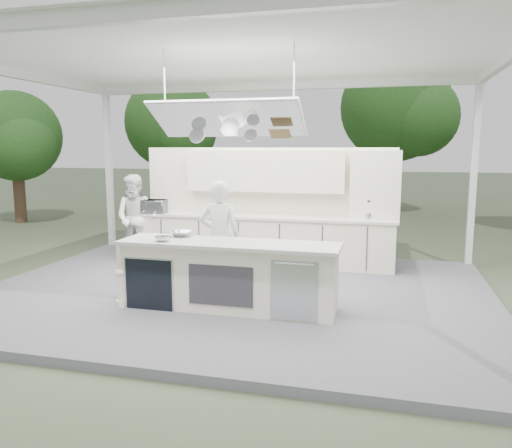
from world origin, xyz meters
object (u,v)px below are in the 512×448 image
(head_chef, at_px, (220,237))
(demo_island, at_px, (227,275))
(sous_chef, at_px, (136,218))
(back_counter, at_px, (263,239))

(head_chef, bearing_deg, demo_island, 109.35)
(demo_island, xyz_separation_m, sous_chef, (-2.67, 2.39, 0.39))
(head_chef, distance_m, sous_chef, 2.89)
(back_counter, height_order, sous_chef, sous_chef)
(sous_chef, bearing_deg, head_chef, -45.73)
(back_counter, height_order, head_chef, head_chef)
(back_counter, xyz_separation_m, head_chef, (-0.16, -2.13, 0.40))
(head_chef, xyz_separation_m, sous_chef, (-2.33, 1.71, -0.02))
(demo_island, relative_size, sous_chef, 1.80)
(demo_island, bearing_deg, sous_chef, 138.12)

